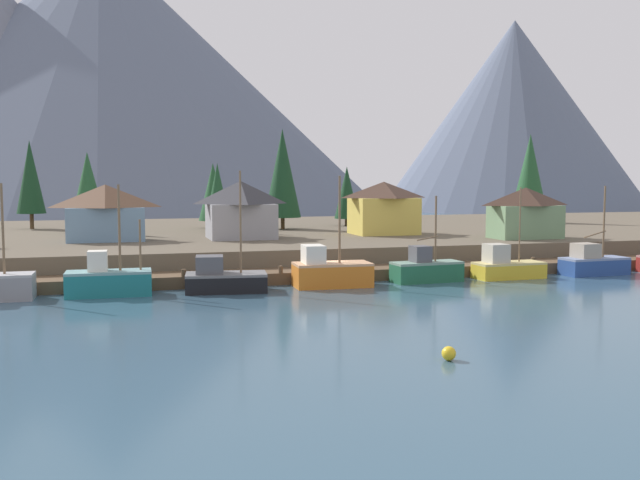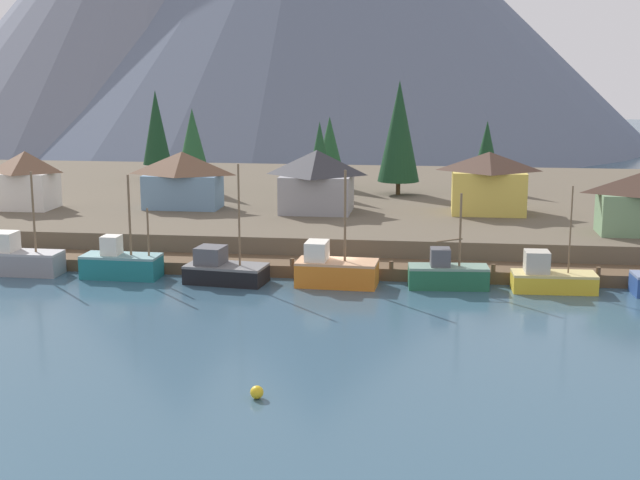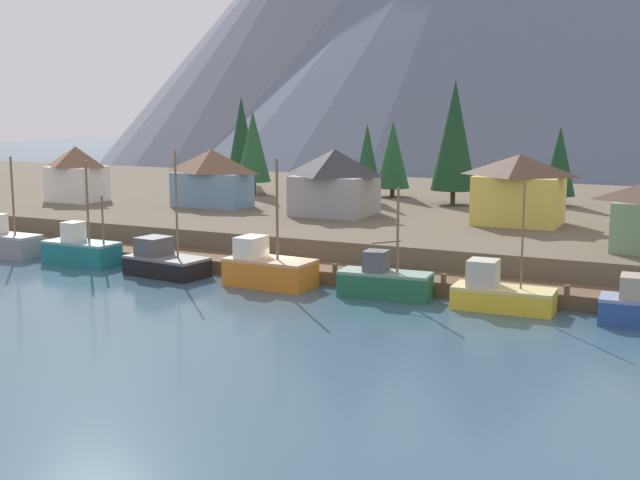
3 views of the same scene
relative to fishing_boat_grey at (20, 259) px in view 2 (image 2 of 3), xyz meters
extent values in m
cube|color=#335166|center=(26.39, 21.42, -1.79)|extent=(400.00, 400.00, 1.00)
cube|color=brown|center=(26.39, 3.42, -0.79)|extent=(80.00, 4.00, 1.00)
cylinder|color=brown|center=(-1.61, 1.62, -0.49)|extent=(0.36, 0.36, 1.60)
cylinder|color=brown|center=(6.39, 1.62, -0.49)|extent=(0.36, 0.36, 1.60)
cylinder|color=brown|center=(14.39, 1.62, -0.49)|extent=(0.36, 0.36, 1.60)
cylinder|color=brown|center=(22.39, 1.62, -0.49)|extent=(0.36, 0.36, 1.60)
cylinder|color=brown|center=(30.39, 1.62, -0.49)|extent=(0.36, 0.36, 1.60)
cylinder|color=brown|center=(38.39, 1.62, -0.49)|extent=(0.36, 0.36, 1.60)
cylinder|color=brown|center=(46.39, 1.62, -0.49)|extent=(0.36, 0.36, 1.60)
cube|color=brown|center=(26.39, 33.42, -0.04)|extent=(400.00, 56.00, 2.50)
cube|color=gray|center=(0.28, 0.00, -0.43)|extent=(6.30, 2.60, 1.72)
cube|color=#9F9FA2|center=(0.28, 0.00, 0.53)|extent=(6.30, 2.60, 0.20)
cube|color=silver|center=(-1.35, 0.02, 1.42)|extent=(2.08, 1.99, 1.58)
cylinder|color=brown|center=(1.41, -0.02, 3.93)|extent=(0.18, 0.18, 6.59)
cube|color=#196B70|center=(8.68, -0.10, -0.44)|extent=(6.31, 2.77, 1.69)
cube|color=#679496|center=(8.68, -0.10, 0.51)|extent=(6.31, 2.77, 0.20)
cube|color=silver|center=(7.90, -0.08, 1.37)|extent=(1.44, 1.55, 1.54)
cylinder|color=brown|center=(9.53, -0.12, 3.86)|extent=(0.19, 0.19, 6.51)
cylinder|color=brown|center=(11.03, -0.15, 2.54)|extent=(0.16, 0.16, 3.86)
cube|color=black|center=(17.49, -0.69, -0.65)|extent=(6.60, 3.89, 1.28)
cube|color=slate|center=(17.49, -0.69, 0.09)|extent=(6.60, 3.89, 0.20)
cube|color=#4C4C51|center=(16.22, -0.53, 0.88)|extent=(2.37, 2.52, 1.37)
cylinder|color=brown|center=(18.64, -0.84, 4.18)|extent=(0.16, 0.16, 7.99)
cube|color=#CC6B1E|center=(26.27, -0.41, -0.40)|extent=(6.38, 3.34, 1.78)
cube|color=tan|center=(26.27, -0.41, 0.59)|extent=(6.38, 3.34, 0.20)
cube|color=silver|center=(24.67, -0.34, 1.43)|extent=(1.74, 2.38, 1.48)
cylinder|color=brown|center=(26.88, -0.44, 4.24)|extent=(0.19, 0.19, 7.11)
cube|color=#1E5B3D|center=(34.87, -0.06, -0.51)|extent=(6.26, 2.73, 1.55)
cube|color=gray|center=(34.87, -0.06, 0.36)|extent=(6.26, 2.73, 0.20)
cube|color=#4C4C51|center=(34.23, -0.12, 1.15)|extent=(1.60, 1.69, 1.38)
cylinder|color=brown|center=(35.69, 0.00, 3.28)|extent=(0.17, 0.17, 5.64)
cylinder|color=brown|center=(34.90, -0.06, 2.46)|extent=(1.99, 0.28, 0.40)
cube|color=gold|center=(42.83, -0.08, -0.66)|extent=(6.34, 2.74, 1.26)
cube|color=tan|center=(42.83, -0.08, 0.07)|extent=(6.34, 2.74, 0.20)
cube|color=#B2AD9E|center=(41.50, -0.12, 1.00)|extent=(1.87, 1.93, 1.66)
cylinder|color=brown|center=(43.87, -0.04, 3.49)|extent=(0.12, 0.12, 6.65)
cube|color=gold|center=(38.94, 20.79, 3.32)|extent=(7.09, 5.57, 4.21)
pyramid|color=#422D23|center=(38.94, 20.79, 6.35)|extent=(7.44, 5.85, 1.86)
cube|color=silver|center=(-7.50, 17.41, 3.08)|extent=(5.45, 4.42, 3.74)
pyramid|color=brown|center=(-7.50, 17.41, 6.03)|extent=(5.73, 4.64, 2.14)
cube|color=gray|center=(22.03, 19.41, 3.07)|extent=(6.90, 6.16, 3.72)
pyramid|color=#2D2D33|center=(22.03, 19.41, 6.16)|extent=(7.25, 6.47, 2.44)
cube|color=#6689A8|center=(8.17, 19.73, 2.94)|extent=(7.63, 4.01, 3.46)
pyramid|color=brown|center=(8.17, 19.73, 5.84)|extent=(8.01, 4.21, 2.34)
cylinder|color=#4C3823|center=(-1.38, 41.27, 2.21)|extent=(0.50, 0.50, 2.00)
cone|color=#14381E|center=(-1.38, 41.27, 7.88)|extent=(3.59, 3.59, 9.35)
cylinder|color=#4C3823|center=(20.95, 29.83, 1.84)|extent=(0.50, 0.50, 1.25)
cone|color=#194223|center=(20.95, 29.83, 6.00)|extent=(2.96, 2.96, 7.08)
cylinder|color=#4C3823|center=(5.99, 31.69, 1.96)|extent=(0.50, 0.50, 1.50)
cone|color=#1E4C28|center=(5.99, 31.69, 6.75)|extent=(3.97, 3.97, 8.07)
cylinder|color=#4C3823|center=(39.53, 36.35, 1.71)|extent=(0.50, 0.50, 1.00)
cone|color=#14381E|center=(39.53, 36.35, 5.78)|extent=(3.40, 3.40, 7.14)
cylinder|color=#4C3823|center=(21.26, 36.48, 1.71)|extent=(0.50, 0.50, 1.00)
cone|color=#1E4C28|center=(21.26, 36.48, 5.95)|extent=(3.81, 3.81, 7.48)
cylinder|color=#4C3823|center=(29.58, 32.31, 1.97)|extent=(0.50, 0.50, 1.52)
cone|color=#14381E|center=(29.58, 32.31, 8.36)|extent=(4.70, 4.70, 11.26)
sphere|color=gold|center=(24.79, -24.62, -0.94)|extent=(0.70, 0.70, 0.70)
camera|label=1|loc=(9.71, -54.76, 7.40)|focal=39.15mm
camera|label=2|loc=(33.60, -66.92, 15.70)|focal=49.50mm
camera|label=3|loc=(54.63, -50.44, 11.42)|focal=46.39mm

